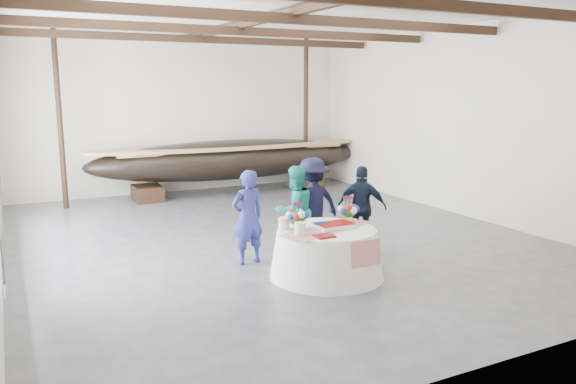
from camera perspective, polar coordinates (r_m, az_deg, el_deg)
name	(u,v)px	position (r m, az deg, el deg)	size (l,w,h in m)	color
floor	(272,237)	(11.66, -1.63, -4.61)	(10.00, 12.00, 0.01)	#3D3D42
wall_back	(184,115)	(16.88, -10.52, 7.73)	(10.00, 0.02, 4.50)	silver
wall_front	(513,166)	(6.41, 21.93, 2.47)	(10.00, 0.02, 4.50)	silver
wall_right	(460,121)	(14.15, 17.08, 6.89)	(0.02, 12.00, 4.50)	silver
ceiling	(271,11)	(11.33, -1.76, 17.91)	(10.00, 12.00, 0.01)	white
pavilion_structure	(254,41)	(12.04, -3.51, 15.09)	(9.80, 11.76, 4.50)	black
longboat_display	(232,159)	(16.35, -5.68, 3.34)	(8.30, 1.66, 1.56)	black
banquet_table	(327,252)	(9.26, 3.96, -6.15)	(1.87, 1.87, 0.80)	white
tabletop_items	(322,218)	(9.20, 3.46, -2.69)	(1.81, 1.11, 0.40)	#B51412
guest_woman_blue	(248,217)	(9.81, -4.12, -2.57)	(0.61, 0.40, 1.67)	navy
guest_woman_teal	(295,211)	(10.28, 0.69, -1.91)	(0.81, 0.63, 1.67)	teal
guest_man_left	(312,203)	(10.73, 2.48, -1.16)	(1.13, 0.65, 1.75)	black
guest_man_right	(362,207)	(10.82, 7.52, -1.55)	(0.94, 0.39, 1.60)	black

